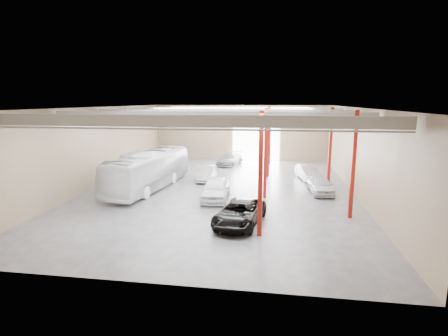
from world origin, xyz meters
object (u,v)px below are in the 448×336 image
(black_sedan, at_px, (240,213))
(car_row_a, at_px, (216,189))
(car_row_b, at_px, (206,173))
(car_right_far, at_px, (320,185))
(car_row_c, at_px, (230,159))
(coach_bus, at_px, (149,170))
(car_right_near, at_px, (308,172))

(black_sedan, bearing_deg, car_row_a, 125.27)
(car_row_b, distance_m, car_right_far, 10.85)
(car_row_c, bearing_deg, coach_bus, -98.58)
(car_row_c, bearing_deg, car_row_a, -71.85)
(car_right_near, bearing_deg, coach_bus, -170.53)
(car_row_a, height_order, car_row_b, car_row_a)
(car_row_b, bearing_deg, car_right_near, 8.38)
(car_right_far, bearing_deg, car_row_c, 121.20)
(coach_bus, distance_m, car_right_near, 15.09)
(car_row_a, bearing_deg, car_right_far, 16.65)
(car_row_b, bearing_deg, coach_bus, -139.19)
(black_sedan, bearing_deg, car_row_b, 121.47)
(black_sedan, relative_size, car_row_b, 1.20)
(car_row_a, relative_size, car_row_c, 1.03)
(car_row_a, xyz_separation_m, car_right_far, (8.26, 3.00, -0.13))
(car_right_far, bearing_deg, car_row_b, 155.42)
(car_row_c, relative_size, car_right_far, 1.15)
(black_sedan, height_order, car_right_near, black_sedan)
(coach_bus, height_order, car_right_far, coach_bus)
(coach_bus, relative_size, car_row_b, 2.70)
(coach_bus, bearing_deg, car_row_b, 49.07)
(black_sedan, relative_size, car_right_near, 1.23)
(coach_bus, bearing_deg, car_right_near, 28.51)
(car_row_c, xyz_separation_m, car_right_far, (9.17, -12.00, 0.02))
(coach_bus, relative_size, black_sedan, 2.25)
(car_right_far, bearing_deg, car_row_a, -166.21)
(car_right_far, bearing_deg, black_sedan, -131.03)
(coach_bus, xyz_separation_m, black_sedan, (8.74, -7.83, -0.91))
(car_row_b, distance_m, car_right_near, 9.87)
(black_sedan, height_order, car_right_far, black_sedan)
(car_right_near, bearing_deg, car_right_far, -96.22)
(black_sedan, distance_m, car_right_near, 14.50)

